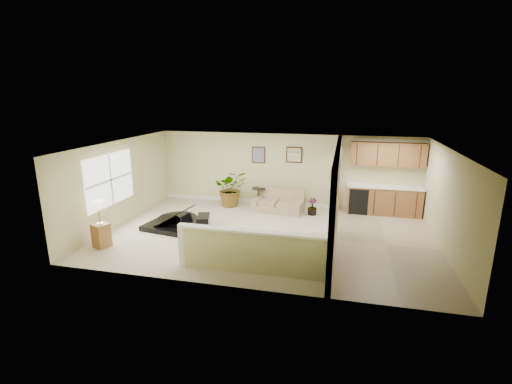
% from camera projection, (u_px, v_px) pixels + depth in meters
% --- Properties ---
extents(floor, '(9.00, 9.00, 0.00)m').
position_uv_depth(floor, '(267.00, 235.00, 10.35)').
color(floor, '#B8A68F').
rests_on(floor, ground).
extents(back_wall, '(9.00, 0.04, 2.50)m').
position_uv_depth(back_wall, '(285.00, 170.00, 12.85)').
color(back_wall, '#C7C388').
rests_on(back_wall, floor).
extents(front_wall, '(9.00, 0.04, 2.50)m').
position_uv_depth(front_wall, '(237.00, 230.00, 7.21)').
color(front_wall, '#C7C388').
rests_on(front_wall, floor).
extents(left_wall, '(0.04, 6.00, 2.50)m').
position_uv_depth(left_wall, '(120.00, 183.00, 11.04)').
color(left_wall, '#C7C388').
rests_on(left_wall, floor).
extents(right_wall, '(0.04, 6.00, 2.50)m').
position_uv_depth(right_wall, '(449.00, 202.00, 9.03)').
color(right_wall, '#C7C388').
rests_on(right_wall, floor).
extents(ceiling, '(9.00, 6.00, 0.04)m').
position_uv_depth(ceiling, '(268.00, 146.00, 9.71)').
color(ceiling, silver).
rests_on(ceiling, back_wall).
extents(kitchen_vinyl, '(2.70, 6.00, 0.01)m').
position_uv_depth(kitchen_vinyl, '(386.00, 245.00, 9.65)').
color(kitchen_vinyl, tan).
rests_on(kitchen_vinyl, floor).
extents(interior_partition, '(0.18, 5.99, 2.50)m').
position_uv_depth(interior_partition, '(336.00, 194.00, 9.88)').
color(interior_partition, '#C7C388').
rests_on(interior_partition, floor).
extents(pony_half_wall, '(3.42, 0.22, 1.00)m').
position_uv_depth(pony_half_wall, '(250.00, 251.00, 8.04)').
color(pony_half_wall, '#C7C388').
rests_on(pony_half_wall, floor).
extents(left_window, '(0.05, 2.15, 1.45)m').
position_uv_depth(left_window, '(110.00, 180.00, 10.52)').
color(left_window, white).
rests_on(left_window, left_wall).
extents(wall_art_left, '(0.48, 0.04, 0.58)m').
position_uv_depth(wall_art_left, '(258.00, 155.00, 12.91)').
color(wall_art_left, '#332212').
rests_on(wall_art_left, back_wall).
extents(wall_mirror, '(0.55, 0.04, 0.55)m').
position_uv_depth(wall_mirror, '(294.00, 155.00, 12.62)').
color(wall_mirror, '#332212').
rests_on(wall_mirror, back_wall).
extents(kitchen_cabinets, '(2.36, 0.65, 2.33)m').
position_uv_depth(kitchen_cabinets, '(381.00, 188.00, 11.99)').
color(kitchen_cabinets, '#9B6532').
rests_on(kitchen_cabinets, floor).
extents(piano, '(1.79, 1.83, 1.33)m').
position_uv_depth(piano, '(171.00, 208.00, 10.88)').
color(piano, black).
rests_on(piano, floor).
extents(piano_bench, '(0.51, 0.74, 0.45)m').
position_uv_depth(piano_bench, '(204.00, 223.00, 10.64)').
color(piano_bench, black).
rests_on(piano_bench, floor).
extents(loveseat, '(1.75, 1.11, 0.94)m').
position_uv_depth(loveseat, '(278.00, 200.00, 12.42)').
color(loveseat, '#968660').
rests_on(loveseat, floor).
extents(accent_table, '(0.48, 0.48, 0.70)m').
position_uv_depth(accent_table, '(259.00, 195.00, 12.74)').
color(accent_table, black).
rests_on(accent_table, floor).
extents(palm_plant, '(1.44, 1.35, 1.27)m').
position_uv_depth(palm_plant, '(231.00, 189.00, 12.87)').
color(palm_plant, black).
rests_on(palm_plant, floor).
extents(small_plant, '(0.39, 0.39, 0.55)m').
position_uv_depth(small_plant, '(312.00, 208.00, 12.02)').
color(small_plant, black).
rests_on(small_plant, floor).
extents(lamp_stand, '(0.47, 0.47, 1.23)m').
position_uv_depth(lamp_stand, '(100.00, 228.00, 9.42)').
color(lamp_stand, '#9B6532').
rests_on(lamp_stand, floor).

